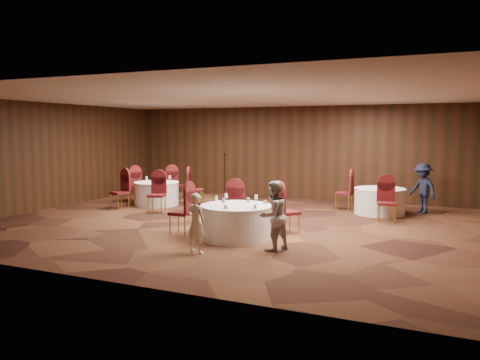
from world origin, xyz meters
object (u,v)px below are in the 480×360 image
at_px(table_main, 236,222).
at_px(table_right, 380,201).
at_px(table_left, 157,193).
at_px(woman_a, 196,223).
at_px(woman_b, 273,216).
at_px(man_c, 423,188).
at_px(mic_stand, 225,185).

xyz_separation_m(table_main, table_right, (2.49, 4.41, -0.00)).
bearing_deg(table_left, woman_a, -49.27).
height_order(table_main, woman_b, woman_b).
height_order(table_main, table_right, same).
xyz_separation_m(table_main, table_left, (-4.21, 3.23, 0.00)).
bearing_deg(man_c, mic_stand, -141.01).
xyz_separation_m(woman_b, man_c, (2.50, 5.71, 0.03)).
distance_m(table_left, woman_b, 6.57).
bearing_deg(table_left, man_c, 13.22).
xyz_separation_m(table_left, table_right, (6.70, 1.18, -0.00)).
height_order(table_main, mic_stand, mic_stand).
height_order(table_left, table_right, same).
xyz_separation_m(mic_stand, woman_b, (4.02, -6.22, 0.24)).
bearing_deg(woman_b, table_right, -167.68).
distance_m(woman_b, man_c, 6.23).
xyz_separation_m(table_left, woman_a, (4.00, -4.65, 0.21)).
bearing_deg(woman_a, woman_b, -137.93).
bearing_deg(woman_b, mic_stand, -119.27).
bearing_deg(table_main, table_left, 142.53).
height_order(table_right, woman_b, woman_b).
bearing_deg(table_left, mic_stand, 61.37).
xyz_separation_m(table_right, man_c, (1.10, 0.66, 0.34)).
height_order(table_left, mic_stand, mic_stand).
bearing_deg(table_main, woman_a, -98.31).
relative_size(woman_a, woman_b, 0.85).
xyz_separation_m(table_main, woman_a, (-0.21, -1.42, 0.21)).
bearing_deg(table_main, man_c, 54.68).
distance_m(table_main, mic_stand, 6.30).
bearing_deg(table_right, table_left, -170.05).
bearing_deg(mic_stand, table_main, -62.22).
bearing_deg(woman_b, man_c, -175.82).
distance_m(table_main, woman_a, 1.45).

